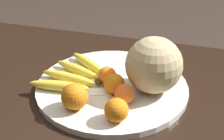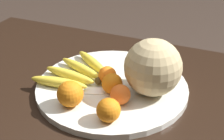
# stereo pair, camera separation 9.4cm
# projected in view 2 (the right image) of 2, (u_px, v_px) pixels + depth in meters

# --- Properties ---
(kitchen_table) EXTENTS (1.49, 0.86, 0.75)m
(kitchen_table) POSITION_uv_depth(u_px,v_px,m) (118.00, 123.00, 0.99)
(kitchen_table) COLOR black
(kitchen_table) RESTS_ON ground_plane
(fruit_bowl) EXTENTS (0.47, 0.47, 0.02)m
(fruit_bowl) POSITION_uv_depth(u_px,v_px,m) (112.00, 86.00, 0.97)
(fruit_bowl) COLOR silver
(fruit_bowl) RESTS_ON kitchen_table
(melon) EXTENTS (0.17, 0.17, 0.17)m
(melon) POSITION_uv_depth(u_px,v_px,m) (153.00, 67.00, 0.88)
(melon) COLOR tan
(melon) RESTS_ON fruit_bowl
(banana_bunch) EXTENTS (0.22, 0.25, 0.03)m
(banana_bunch) POSITION_uv_depth(u_px,v_px,m) (76.00, 72.00, 1.00)
(banana_bunch) COLOR #473819
(banana_bunch) RESTS_ON fruit_bowl
(orange_front_left) EXTENTS (0.06, 0.06, 0.06)m
(orange_front_left) POSITION_uv_depth(u_px,v_px,m) (108.00, 110.00, 0.80)
(orange_front_left) COLOR orange
(orange_front_left) RESTS_ON fruit_bowl
(orange_front_right) EXTENTS (0.06, 0.06, 0.06)m
(orange_front_right) POSITION_uv_depth(u_px,v_px,m) (112.00, 84.00, 0.91)
(orange_front_right) COLOR orange
(orange_front_right) RESTS_ON fruit_bowl
(orange_mid_center) EXTENTS (0.07, 0.07, 0.07)m
(orange_mid_center) POSITION_uv_depth(u_px,v_px,m) (70.00, 94.00, 0.85)
(orange_mid_center) COLOR orange
(orange_mid_center) RESTS_ON fruit_bowl
(orange_back_left) EXTENTS (0.06, 0.06, 0.06)m
(orange_back_left) POSITION_uv_depth(u_px,v_px,m) (107.00, 75.00, 0.96)
(orange_back_left) COLOR orange
(orange_back_left) RESTS_ON fruit_bowl
(orange_back_right) EXTENTS (0.06, 0.06, 0.06)m
(orange_back_right) POSITION_uv_depth(u_px,v_px,m) (120.00, 95.00, 0.86)
(orange_back_right) COLOR orange
(orange_back_right) RESTS_ON fruit_bowl
(produce_tag) EXTENTS (0.10, 0.07, 0.00)m
(produce_tag) POSITION_uv_depth(u_px,v_px,m) (94.00, 91.00, 0.93)
(produce_tag) COLOR white
(produce_tag) RESTS_ON fruit_bowl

